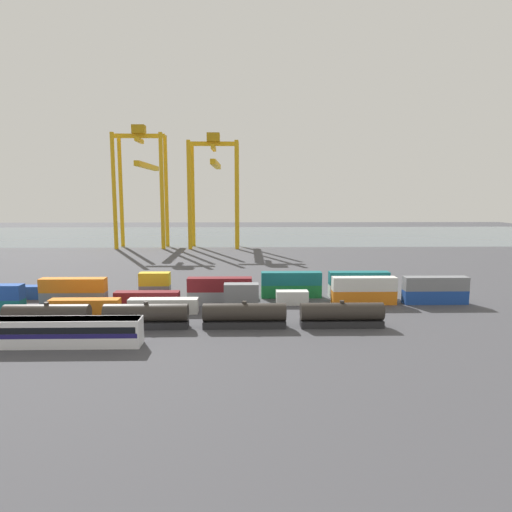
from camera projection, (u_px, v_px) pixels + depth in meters
name	position (u px, v px, depth m)	size (l,w,h in m)	color
ground_plane	(176.00, 269.00, 124.77)	(420.00, 420.00, 0.00)	#424247
harbour_water	(208.00, 235.00, 230.81)	(400.00, 110.00, 0.01)	slate
freight_tank_row	(195.00, 315.00, 70.17)	(58.87, 2.74, 4.20)	#232326
shipping_container_2	(6.00, 307.00, 78.32)	(6.04, 2.44, 2.60)	#146066
shipping_container_3	(5.00, 292.00, 77.97)	(6.04, 2.44, 2.60)	#1C4299
shipping_container_4	(85.00, 306.00, 78.62)	(12.10, 2.44, 2.60)	orange
shipping_container_5	(163.00, 306.00, 78.92)	(12.10, 2.44, 2.60)	silver
shipping_container_6	(241.00, 305.00, 79.22)	(6.04, 2.44, 2.60)	slate
shipping_container_7	(241.00, 291.00, 78.86)	(6.04, 2.44, 2.60)	slate
shipping_container_8	(0.00, 299.00, 84.03)	(6.04, 2.44, 2.60)	orange
shipping_container_9	(74.00, 299.00, 84.33)	(12.10, 2.44, 2.60)	slate
shipping_container_10	(73.00, 285.00, 83.98)	(12.10, 2.44, 2.60)	orange
shipping_container_11	(147.00, 298.00, 84.63)	(12.10, 2.44, 2.60)	maroon
shipping_container_12	(220.00, 298.00, 84.93)	(12.10, 2.44, 2.60)	slate
shipping_container_13	(220.00, 284.00, 84.57)	(12.10, 2.44, 2.60)	maroon
shipping_container_14	(292.00, 298.00, 85.23)	(6.04, 2.44, 2.60)	silver
shipping_container_15	(364.00, 297.00, 85.53)	(12.10, 2.44, 2.60)	orange
shipping_container_16	(364.00, 284.00, 85.17)	(12.10, 2.44, 2.60)	silver
shipping_container_17	(435.00, 297.00, 85.83)	(12.10, 2.44, 2.60)	#1C4299
shipping_container_18	(436.00, 283.00, 85.47)	(12.10, 2.44, 2.60)	slate
shipping_container_19	(17.00, 292.00, 89.84)	(12.10, 2.44, 2.60)	#1C4299
shipping_container_20	(86.00, 292.00, 90.14)	(6.04, 2.44, 2.60)	maroon
shipping_container_21	(155.00, 292.00, 90.44)	(6.04, 2.44, 2.60)	slate
shipping_container_22	(155.00, 279.00, 90.08)	(6.04, 2.44, 2.60)	gold
shipping_container_23	(223.00, 291.00, 90.74)	(12.10, 2.44, 2.60)	#197538
shipping_container_24	(291.00, 291.00, 91.04)	(12.10, 2.44, 2.60)	#197538
shipping_container_25	(291.00, 278.00, 90.68)	(12.10, 2.44, 2.60)	#146066
shipping_container_26	(359.00, 291.00, 91.34)	(12.10, 2.44, 2.60)	silver
shipping_container_27	(359.00, 278.00, 90.98)	(12.10, 2.44, 2.60)	#146066
gantry_crane_west	(142.00, 175.00, 175.29)	(19.47, 38.12, 46.62)	gold
gantry_crane_central	(214.00, 178.00, 175.86)	(19.36, 37.08, 43.76)	gold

